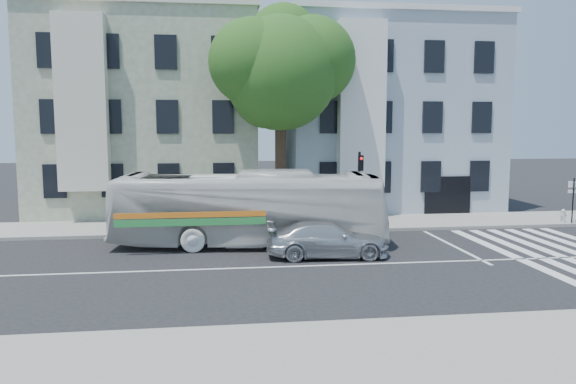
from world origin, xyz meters
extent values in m
plane|color=black|center=(0.00, 0.00, 0.00)|extent=(120.00, 120.00, 0.00)
cube|color=gray|center=(0.00, 8.00, 0.07)|extent=(80.00, 4.00, 0.15)
cube|color=gray|center=(0.00, -8.00, 0.07)|extent=(80.00, 4.00, 0.15)
cube|color=gray|center=(-7.00, 15.00, 5.50)|extent=(12.00, 10.00, 11.00)
cube|color=#9FAEBD|center=(7.00, 15.00, 5.50)|extent=(12.00, 10.00, 11.00)
cylinder|color=#2D2116|center=(0.00, 8.50, 2.60)|extent=(0.56, 0.56, 5.20)
sphere|color=#204415|center=(0.00, 8.50, 7.50)|extent=(5.60, 5.60, 5.60)
sphere|color=#204415|center=(1.60, 8.90, 8.20)|extent=(4.40, 4.40, 4.40)
sphere|color=#204415|center=(-1.40, 8.20, 8.00)|extent=(4.20, 4.20, 4.20)
sphere|color=#204415|center=(0.30, 9.70, 9.20)|extent=(3.80, 3.80, 3.80)
sphere|color=#204415|center=(-0.60, 9.10, 6.50)|extent=(3.40, 3.40, 3.40)
imported|color=silver|center=(-1.88, 3.68, 1.56)|extent=(3.78, 11.40, 3.12)
imported|color=silver|center=(0.93, 1.28, 0.67)|extent=(2.15, 4.71, 1.34)
cylinder|color=black|center=(3.71, 7.32, 1.85)|extent=(0.12, 0.12, 3.70)
cube|color=black|center=(3.71, 7.07, 3.17)|extent=(0.26, 0.20, 0.75)
sphere|color=red|center=(3.71, 6.94, 3.39)|extent=(0.14, 0.14, 0.14)
cylinder|color=white|center=(3.71, 7.17, 2.29)|extent=(0.39, 0.05, 0.39)
cylinder|color=#BAB9B5|center=(14.00, 6.50, 0.42)|extent=(0.21, 0.21, 0.54)
sphere|color=#BAB9B5|center=(14.00, 6.50, 0.71)|extent=(0.20, 0.20, 0.20)
cylinder|color=#BAB9B5|center=(14.00, 6.50, 0.49)|extent=(0.38, 0.21, 0.13)
cylinder|color=black|center=(14.32, 6.26, 1.27)|extent=(0.06, 0.06, 2.23)
cube|color=white|center=(14.32, 6.36, 2.07)|extent=(0.40, 0.16, 0.31)
cube|color=white|center=(14.32, 6.36, 1.71)|extent=(0.40, 0.16, 0.16)
camera|label=1|loc=(-3.25, -19.19, 4.95)|focal=35.00mm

